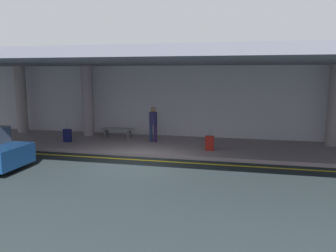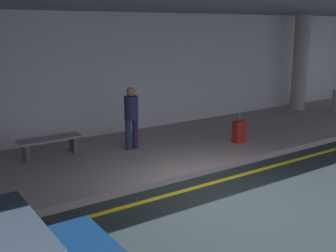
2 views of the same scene
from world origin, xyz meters
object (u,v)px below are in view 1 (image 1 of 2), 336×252
support_column_left_mid (88,101)px  support_column_far_left (21,99)px  suitcase_upright_secondary (210,143)px  support_column_center (335,106)px  suitcase_upright_primary (67,135)px  bench_metal (118,131)px  traveler_with_luggage (153,122)px

support_column_left_mid → support_column_far_left: bearing=180.0°
support_column_left_mid → suitcase_upright_secondary: support_column_left_mid is taller
support_column_center → support_column_far_left: bearing=180.0°
suitcase_upright_primary → bench_metal: 2.49m
support_column_far_left → support_column_center: size_ratio=1.00×
suitcase_upright_primary → suitcase_upright_secondary: same height
traveler_with_luggage → suitcase_upright_secondary: 3.14m
support_column_center → suitcase_upright_primary: (-12.17, -1.94, -1.51)m
support_column_left_mid → bench_metal: support_column_left_mid is taller
support_column_far_left → traveler_with_luggage: (7.84, -1.01, -0.86)m
support_column_left_mid → support_column_center: 12.00m
support_column_left_mid → suitcase_upright_secondary: 7.19m
traveler_with_luggage → bench_metal: traveler_with_luggage is taller
support_column_far_left → support_column_left_mid: size_ratio=1.00×
support_column_left_mid → traveler_with_luggage: size_ratio=2.17×
support_column_left_mid → traveler_with_luggage: bearing=-14.7°
traveler_with_luggage → suitcase_upright_secondary: size_ratio=1.87×
support_column_far_left → suitcase_upright_primary: (3.83, -1.94, -1.51)m
support_column_far_left → suitcase_upright_secondary: 11.00m
suitcase_upright_primary → bench_metal: bearing=25.1°
support_column_far_left → bench_metal: size_ratio=2.28×
support_column_left_mid → suitcase_upright_primary: support_column_left_mid is taller
support_column_far_left → traveler_with_luggage: 7.95m
support_column_far_left → support_column_left_mid: bearing=0.0°
support_column_far_left → bench_metal: bearing=-4.0°
support_column_center → suitcase_upright_secondary: size_ratio=4.06×
suitcase_upright_secondary → bench_metal: bearing=162.8°
support_column_left_mid → support_column_center: size_ratio=1.00×
support_column_left_mid → bench_metal: bearing=-12.7°
support_column_center → traveler_with_luggage: 8.26m
support_column_far_left → traveler_with_luggage: bearing=-7.3°
support_column_left_mid → suitcase_upright_primary: (-0.17, -1.94, -1.51)m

